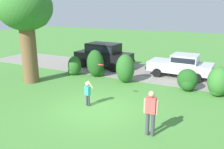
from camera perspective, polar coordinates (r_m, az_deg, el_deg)
name	(u,v)px	position (r m, az deg, el deg)	size (l,w,h in m)	color
ground_plane	(97,109)	(11.14, -3.66, -8.30)	(80.00, 80.00, 0.00)	#478438
driveway_strip	(146,73)	(17.27, 8.33, 0.39)	(28.00, 4.40, 0.02)	gray
oak_tree_large	(27,12)	(15.30, -20.03, 14.03)	(3.28, 3.27, 6.01)	brown
shrub_near_tree	(74,66)	(16.71, -9.14, 1.96)	(0.95, 0.90, 1.33)	#286023
shrub_centre_left	(96,64)	(16.10, -3.95, 2.45)	(1.20, 1.07, 1.85)	#1E511C
shrub_centre	(125,68)	(14.77, 3.24, 1.49)	(1.18, 1.16, 1.81)	#286023
shrub_centre_right	(187,81)	(14.07, 17.86, -1.48)	(1.17, 1.04, 1.24)	#1E511C
shrub_far_end	(219,82)	(13.75, 24.50, -1.76)	(1.20, 1.43, 1.59)	#33702B
parked_sedan	(181,65)	(16.72, 16.52, 2.34)	(4.46, 2.21, 1.56)	silver
parked_suv	(103,54)	(18.61, -2.09, 5.03)	(4.77, 2.25, 1.92)	black
child_thrower	(88,92)	(11.26, -5.93, -4.16)	(0.48, 0.23, 1.29)	#383842
frisbee	(101,65)	(11.15, -2.73, 2.31)	(0.30, 0.27, 0.18)	red
adult_onlooker	(151,111)	(8.66, 9.39, -8.70)	(0.53, 0.24, 1.74)	#3F3F4C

